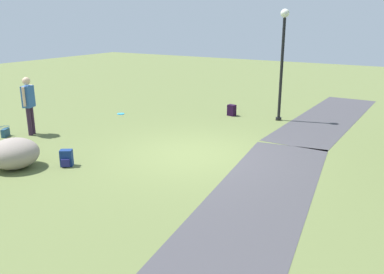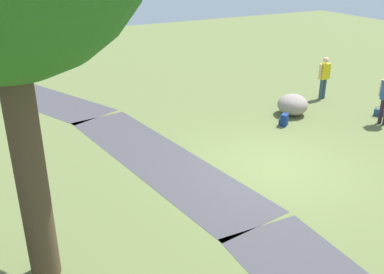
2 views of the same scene
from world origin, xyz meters
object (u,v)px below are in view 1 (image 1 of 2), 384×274
Objects in this scene: spare_backpack_on_lawn at (232,110)px; backpack_by_boulder at (66,158)px; lamp_post at (282,54)px; frisbee_on_grass at (121,114)px; lawn_boulder at (14,153)px; handbag_on_grass at (5,132)px; woman_with_handbag at (29,102)px.

backpack_by_boulder is at bearing -9.32° from spare_backpack_on_lawn.
lamp_post is 7.81m from backpack_by_boulder.
lamp_post is at bearing 158.18° from backpack_by_boulder.
frisbee_on_grass is at bearing -62.40° from spare_backpack_on_lawn.
spare_backpack_on_lawn is at bearing 170.68° from backpack_by_boulder.
handbag_on_grass is (-1.55, -2.56, -0.22)m from lawn_boulder.
spare_backpack_on_lawn is (-6.77, 1.11, 0.00)m from backpack_by_boulder.
handbag_on_grass is 3.60m from backpack_by_boulder.
handbag_on_grass reaches higher than frisbee_on_grass.
backpack_by_boulder is 1.00× the size of spare_backpack_on_lawn.
frisbee_on_grass is at bearing -68.33° from lamp_post.
lawn_boulder reaches higher than backpack_by_boulder.
lamp_post is 6.13m from frisbee_on_grass.
lamp_post is at bearing 134.35° from handbag_on_grass.
woman_with_handbag is at bearing -46.09° from lamp_post.
woman_with_handbag is 3.67m from frisbee_on_grass.
backpack_by_boulder is at bearing 27.10° from frisbee_on_grass.
lawn_boulder is at bearing 58.83° from handbag_on_grass.
lamp_post is 10.04× the size of handbag_on_grass.
backpack_by_boulder is at bearing 127.53° from lawn_boulder.
woman_with_handbag is 4.75× the size of handbag_on_grass.
backpack_by_boulder and spare_backpack_on_lawn have the same top height.
frisbee_on_grass is (1.89, -3.61, -0.18)m from spare_backpack_on_lawn.
backpack_by_boulder is 1.50× the size of frisbee_on_grass.
backpack_by_boulder is 5.49m from frisbee_on_grass.
lamp_post reaches higher than backpack_by_boulder.
frisbee_on_grass is (-5.60, -1.56, -0.35)m from lawn_boulder.
lawn_boulder is at bearing -15.28° from spare_backpack_on_lawn.
lamp_post is 8.77m from lawn_boulder.
woman_with_handbag is 6.83m from spare_backpack_on_lawn.
woman_with_handbag is at bearing -37.49° from spare_backpack_on_lawn.
woman_with_handbag is at bearing -114.80° from backpack_by_boulder.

